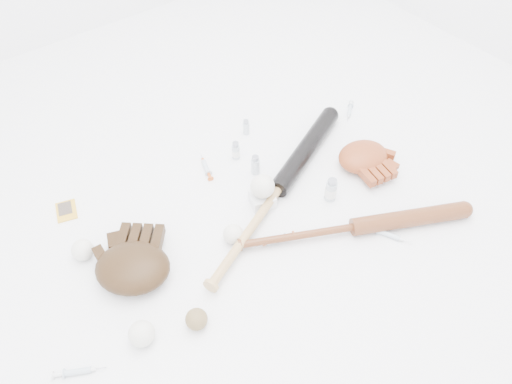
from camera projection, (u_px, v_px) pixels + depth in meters
bat_dark at (279, 188)px, 1.74m from camera, size 0.91×0.45×0.07m
bat_wood at (355, 227)px, 1.64m from camera, size 0.76×0.42×0.06m
glove_dark at (133, 268)px, 1.51m from camera, size 0.38×0.38×0.10m
glove_tan at (363, 156)px, 1.84m from camera, size 0.27×0.27×0.08m
trading_card at (66, 211)px, 1.72m from camera, size 0.09×0.11×0.01m
pedestal at (262, 199)px, 1.73m from camera, size 0.10×0.10×0.04m
baseball_on_pedestal at (263, 186)px, 1.68m from camera, size 0.08×0.08×0.08m
baseball_left at (142, 334)px, 1.38m from camera, size 0.07×0.07×0.07m
baseball_upper at (83, 250)px, 1.57m from camera, size 0.07×0.07×0.07m
baseball_mid at (233, 234)px, 1.61m from camera, size 0.07×0.07×0.07m
baseball_aged at (196, 319)px, 1.41m from camera, size 0.06×0.06×0.06m
syringe_0 at (78, 372)px, 1.34m from camera, size 0.15×0.10×0.02m
syringe_1 at (276, 240)px, 1.63m from camera, size 0.16×0.07×0.02m
syringe_2 at (206, 167)px, 1.85m from camera, size 0.07×0.15×0.02m
syringe_3 at (389, 235)px, 1.64m from camera, size 0.10×0.16×0.02m
syringe_4 at (350, 111)px, 2.07m from camera, size 0.13×0.11×0.02m
vial_0 at (236, 150)px, 1.87m from camera, size 0.03×0.03×0.08m
vial_1 at (246, 127)px, 1.97m from camera, size 0.03×0.03×0.07m
vial_2 at (255, 165)px, 1.82m from camera, size 0.03×0.03×0.08m
vial_3 at (331, 189)px, 1.72m from camera, size 0.04×0.04×0.09m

